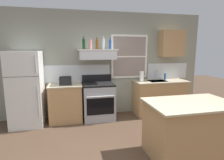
{
  "coord_description": "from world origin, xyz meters",
  "views": [
    {
      "loc": [
        -0.87,
        -2.49,
        1.75
      ],
      "look_at": [
        -0.05,
        1.2,
        1.1
      ],
      "focal_mm": 28.95,
      "sensor_mm": 36.0,
      "label": 1
    }
  ],
  "objects_px": {
    "stove_range": "(99,101)",
    "paper_towel_roll": "(142,76)",
    "toaster": "(65,81)",
    "bottle_blue_liqueur": "(110,44)",
    "kitchen_island": "(189,129)",
    "refrigerator": "(26,89)",
    "bottle_clear_tall": "(103,44)",
    "bottle_amber_wine": "(97,44)",
    "dish_soap_bottle": "(165,77)",
    "bottle_dark_green_wine": "(84,44)",
    "bottle_rose_pink": "(90,44)"
  },
  "relations": [
    {
      "from": "bottle_clear_tall",
      "to": "dish_soap_bottle",
      "type": "bearing_deg",
      "value": -0.35
    },
    {
      "from": "bottle_blue_liqueur",
      "to": "kitchen_island",
      "type": "xyz_separation_m",
      "value": [
        0.9,
        -2.03,
        -1.41
      ]
    },
    {
      "from": "bottle_amber_wine",
      "to": "kitchen_island",
      "type": "relative_size",
      "value": 0.21
    },
    {
      "from": "refrigerator",
      "to": "stove_range",
      "type": "distance_m",
      "value": 1.7
    },
    {
      "from": "bottle_amber_wine",
      "to": "kitchen_island",
      "type": "bearing_deg",
      "value": -59.5
    },
    {
      "from": "stove_range",
      "to": "kitchen_island",
      "type": "xyz_separation_m",
      "value": [
        1.22,
        -1.92,
        -0.01
      ]
    },
    {
      "from": "bottle_amber_wine",
      "to": "toaster",
      "type": "bearing_deg",
      "value": -170.61
    },
    {
      "from": "toaster",
      "to": "bottle_rose_pink",
      "type": "height_order",
      "value": "bottle_rose_pink"
    },
    {
      "from": "toaster",
      "to": "bottle_dark_green_wine",
      "type": "xyz_separation_m",
      "value": [
        0.46,
        0.05,
        0.86
      ]
    },
    {
      "from": "stove_range",
      "to": "paper_towel_roll",
      "type": "xyz_separation_m",
      "value": [
        1.16,
        0.04,
        0.58
      ]
    },
    {
      "from": "bottle_dark_green_wine",
      "to": "toaster",
      "type": "bearing_deg",
      "value": -173.68
    },
    {
      "from": "bottle_dark_green_wine",
      "to": "bottle_rose_pink",
      "type": "relative_size",
      "value": 1.08
    },
    {
      "from": "toaster",
      "to": "bottle_rose_pink",
      "type": "xyz_separation_m",
      "value": [
        0.62,
        0.05,
        0.85
      ]
    },
    {
      "from": "bottle_blue_liqueur",
      "to": "refrigerator",
      "type": "bearing_deg",
      "value": -176.23
    },
    {
      "from": "toaster",
      "to": "kitchen_island",
      "type": "bearing_deg",
      "value": -44.01
    },
    {
      "from": "toaster",
      "to": "stove_range",
      "type": "distance_m",
      "value": 0.96
    },
    {
      "from": "stove_range",
      "to": "bottle_blue_liqueur",
      "type": "bearing_deg",
      "value": 18.29
    },
    {
      "from": "stove_range",
      "to": "paper_towel_roll",
      "type": "distance_m",
      "value": 1.29
    },
    {
      "from": "stove_range",
      "to": "bottle_clear_tall",
      "type": "distance_m",
      "value": 1.43
    },
    {
      "from": "refrigerator",
      "to": "paper_towel_roll",
      "type": "relative_size",
      "value": 6.33
    },
    {
      "from": "bottle_rose_pink",
      "to": "dish_soap_bottle",
      "type": "bearing_deg",
      "value": 1.77
    },
    {
      "from": "bottle_dark_green_wine",
      "to": "paper_towel_roll",
      "type": "height_order",
      "value": "bottle_dark_green_wine"
    },
    {
      "from": "bottle_dark_green_wine",
      "to": "bottle_rose_pink",
      "type": "height_order",
      "value": "bottle_dark_green_wine"
    },
    {
      "from": "bottle_amber_wine",
      "to": "bottle_dark_green_wine",
      "type": "bearing_deg",
      "value": -166.41
    },
    {
      "from": "refrigerator",
      "to": "dish_soap_bottle",
      "type": "bearing_deg",
      "value": 2.6
    },
    {
      "from": "stove_range",
      "to": "paper_towel_roll",
      "type": "height_order",
      "value": "paper_towel_roll"
    },
    {
      "from": "bottle_rose_pink",
      "to": "bottle_blue_liqueur",
      "type": "xyz_separation_m",
      "value": [
        0.49,
        0.03,
        0.0
      ]
    },
    {
      "from": "stove_range",
      "to": "dish_soap_bottle",
      "type": "relative_size",
      "value": 6.06
    },
    {
      "from": "bottle_dark_green_wine",
      "to": "kitchen_island",
      "type": "bearing_deg",
      "value": -52.14
    },
    {
      "from": "bottle_dark_green_wine",
      "to": "bottle_amber_wine",
      "type": "height_order",
      "value": "bottle_dark_green_wine"
    },
    {
      "from": "bottle_dark_green_wine",
      "to": "bottle_rose_pink",
      "type": "xyz_separation_m",
      "value": [
        0.16,
        0.0,
        -0.01
      ]
    },
    {
      "from": "bottle_amber_wine",
      "to": "kitchen_island",
      "type": "height_order",
      "value": "bottle_amber_wine"
    },
    {
      "from": "paper_towel_roll",
      "to": "bottle_rose_pink",
      "type": "bearing_deg",
      "value": 178.4
    },
    {
      "from": "stove_range",
      "to": "bottle_blue_liqueur",
      "type": "relative_size",
      "value": 3.87
    },
    {
      "from": "dish_soap_bottle",
      "to": "kitchen_island",
      "type": "distance_m",
      "value": 2.23
    },
    {
      "from": "bottle_rose_pink",
      "to": "dish_soap_bottle",
      "type": "distance_m",
      "value": 2.22
    },
    {
      "from": "bottle_dark_green_wine",
      "to": "bottle_blue_liqueur",
      "type": "relative_size",
      "value": 1.06
    },
    {
      "from": "bottle_rose_pink",
      "to": "paper_towel_roll",
      "type": "relative_size",
      "value": 1.02
    },
    {
      "from": "bottle_amber_wine",
      "to": "bottle_clear_tall",
      "type": "height_order",
      "value": "bottle_clear_tall"
    },
    {
      "from": "toaster",
      "to": "bottle_dark_green_wine",
      "type": "distance_m",
      "value": 0.98
    },
    {
      "from": "toaster",
      "to": "stove_range",
      "type": "relative_size",
      "value": 0.27
    },
    {
      "from": "paper_towel_roll",
      "to": "stove_range",
      "type": "bearing_deg",
      "value": -178.15
    },
    {
      "from": "bottle_clear_tall",
      "to": "dish_soap_bottle",
      "type": "relative_size",
      "value": 1.78
    },
    {
      "from": "bottle_clear_tall",
      "to": "kitchen_island",
      "type": "distance_m",
      "value": 2.72
    },
    {
      "from": "bottle_rose_pink",
      "to": "toaster",
      "type": "bearing_deg",
      "value": -175.06
    },
    {
      "from": "bottle_dark_green_wine",
      "to": "dish_soap_bottle",
      "type": "bearing_deg",
      "value": 1.7
    },
    {
      "from": "refrigerator",
      "to": "bottle_clear_tall",
      "type": "bearing_deg",
      "value": 5.38
    },
    {
      "from": "bottle_clear_tall",
      "to": "paper_towel_roll",
      "type": "xyz_separation_m",
      "value": [
        0.99,
        -0.11,
        -0.83
      ]
    },
    {
      "from": "stove_range",
      "to": "kitchen_island",
      "type": "relative_size",
      "value": 0.78
    },
    {
      "from": "refrigerator",
      "to": "dish_soap_bottle",
      "type": "height_order",
      "value": "refrigerator"
    }
  ]
}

